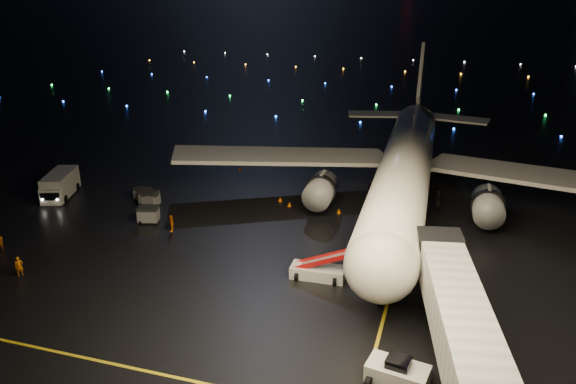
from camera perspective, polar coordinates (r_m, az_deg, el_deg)
name	(u,v)px	position (r m, az deg, el deg)	size (l,w,h in m)	color
ground	(437,26)	(337.50, 14.91, 15.99)	(2000.00, 2000.00, 0.00)	black
lane_centre	(404,240)	(56.78, 11.68, -4.85)	(0.25, 80.00, 0.02)	yellow
lane_cross	(108,363)	(41.25, -17.83, -16.19)	(60.00, 0.25, 0.02)	yellow
airliner	(409,134)	(64.90, 12.19, 5.74)	(55.31, 52.54, 15.67)	silver
pushback_tug	(398,371)	(37.97, 11.10, -17.38)	(3.88, 2.03, 1.85)	silver
belt_loader	(318,261)	(48.37, 3.07, -6.96)	(6.84, 1.86, 3.32)	silver
service_truck	(61,184)	(71.68, -22.10, 0.74)	(2.50, 7.93, 2.92)	silver
crew_a	(19,266)	(54.25, -25.65, -6.82)	(0.66, 0.43, 1.81)	orange
crew_c	(171,223)	(58.50, -11.75, -3.13)	(1.03, 0.43, 1.76)	orange
safety_cone_0	(289,204)	(63.75, 0.14, -1.23)	(0.47, 0.47, 0.54)	#E35900
safety_cone_1	(339,211)	(62.14, 5.20, -1.92)	(0.48, 0.48, 0.55)	#E35900
safety_cone_2	(280,199)	(65.15, -0.80, -0.73)	(0.48, 0.48, 0.55)	#E35900
safety_cone_3	(240,168)	(76.18, -4.90, 2.41)	(0.45, 0.45, 0.51)	#E35900
taxiway_lights	(395,82)	(145.13, 10.77, 10.90)	(164.00, 92.00, 0.36)	black
baggage_cart_0	(149,215)	(61.14, -13.99, -2.24)	(2.09, 1.46, 1.78)	slate
baggage_cart_1	(151,200)	(65.61, -13.76, -0.75)	(1.77, 1.24, 1.50)	slate
baggage_cart_2	(143,194)	(67.51, -14.53, -0.20)	(1.78, 1.24, 1.51)	slate
baggage_cart_3	(150,198)	(65.71, -13.89, -0.62)	(2.03, 1.42, 1.72)	slate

